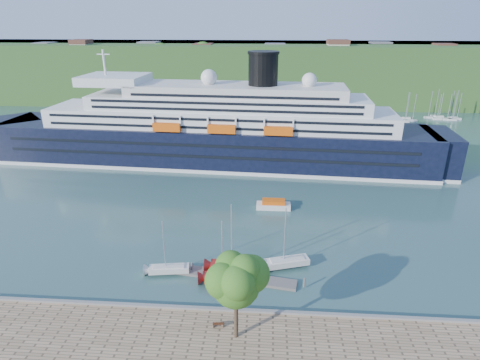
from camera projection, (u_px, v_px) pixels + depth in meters
name	position (u px, v px, depth m)	size (l,w,h in m)	color
ground	(199.00, 315.00, 49.75)	(400.00, 400.00, 0.00)	#2C4F4C
far_hillside	(252.00, 71.00, 179.27)	(400.00, 50.00, 24.00)	#325522
quay_coping	(198.00, 308.00, 49.14)	(220.00, 0.50, 0.30)	slate
cruise_ship	(210.00, 109.00, 97.34)	(121.59, 17.70, 27.30)	black
park_bench	(218.00, 323.00, 46.27)	(1.36, 0.56, 0.87)	#462514
promenade_tree	(236.00, 294.00, 42.88)	(6.96, 6.96, 11.53)	#256019
floating_pontoon	(232.00, 277.00, 56.70)	(18.15, 2.22, 0.40)	slate
sailboat_white_near	(168.00, 249.00, 56.14)	(6.31, 1.75, 8.15)	silver
sailboat_red	(236.00, 241.00, 56.08)	(8.01, 2.23, 10.35)	maroon
sailboat_white_far	(288.00, 240.00, 57.37)	(7.25, 2.01, 9.36)	silver
tender_launch	(273.00, 204.00, 77.12)	(6.62, 2.26, 1.83)	#E1550D
sailboat_extra	(226.00, 254.00, 54.29)	(7.05, 1.96, 9.10)	maroon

